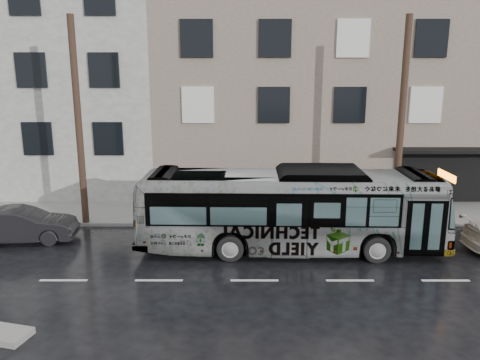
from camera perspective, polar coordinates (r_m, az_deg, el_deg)
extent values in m
plane|color=black|center=(18.30, 1.54, -8.82)|extent=(120.00, 120.00, 0.00)
cube|color=gray|center=(22.89, 1.24, -4.08)|extent=(90.00, 3.60, 0.15)
cube|color=gray|center=(30.20, 10.67, 10.33)|extent=(20.00, 12.00, 11.00)
cylinder|color=#3F2A1F|center=(21.55, 19.06, 6.58)|extent=(0.30, 0.30, 9.00)
cylinder|color=#3F2A1F|center=(21.57, -19.09, 6.58)|extent=(0.30, 0.30, 9.00)
cylinder|color=slate|center=(22.49, 21.09, -1.91)|extent=(0.06, 0.06, 2.40)
imported|color=#B2B2B2|center=(18.13, 6.10, -3.64)|extent=(11.75, 2.99, 3.26)
imported|color=black|center=(21.14, -25.10, -5.01)|extent=(4.46, 1.99, 1.42)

